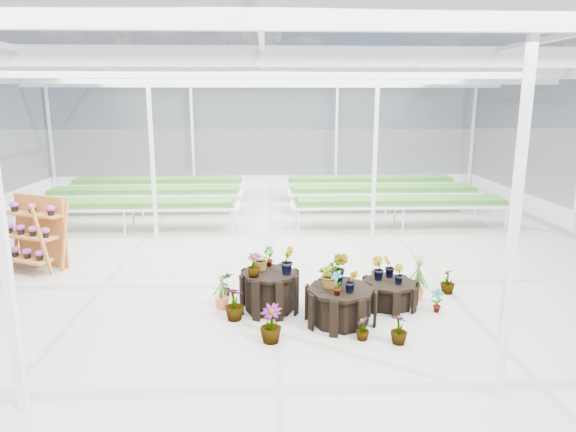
{
  "coord_description": "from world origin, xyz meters",
  "views": [
    {
      "loc": [
        0.04,
        -9.83,
        3.72
      ],
      "look_at": [
        0.5,
        0.89,
        1.3
      ],
      "focal_mm": 32.0,
      "sensor_mm": 36.0,
      "label": 1
    }
  ],
  "objects_px": {
    "plinth_mid": "(340,306)",
    "shelf_rack": "(29,234)",
    "plinth_tall": "(270,291)",
    "plinth_low": "(389,294)"
  },
  "relations": [
    {
      "from": "plinth_tall",
      "to": "shelf_rack",
      "type": "relative_size",
      "value": 0.64
    },
    {
      "from": "plinth_low",
      "to": "plinth_tall",
      "type": "bearing_deg",
      "value": -177.4
    },
    {
      "from": "plinth_tall",
      "to": "plinth_low",
      "type": "xyz_separation_m",
      "value": [
        2.2,
        0.1,
        -0.12
      ]
    },
    {
      "from": "plinth_mid",
      "to": "shelf_rack",
      "type": "bearing_deg",
      "value": 154.23
    },
    {
      "from": "plinth_mid",
      "to": "plinth_tall",
      "type": "bearing_deg",
      "value": 153.43
    },
    {
      "from": "plinth_tall",
      "to": "shelf_rack",
      "type": "xyz_separation_m",
      "value": [
        -5.35,
        2.56,
        0.46
      ]
    },
    {
      "from": "plinth_mid",
      "to": "plinth_low",
      "type": "xyz_separation_m",
      "value": [
        1.0,
        0.7,
        -0.08
      ]
    },
    {
      "from": "plinth_tall",
      "to": "plinth_mid",
      "type": "relative_size",
      "value": 0.89
    },
    {
      "from": "plinth_mid",
      "to": "shelf_rack",
      "type": "xyz_separation_m",
      "value": [
        -6.55,
        3.16,
        0.51
      ]
    },
    {
      "from": "plinth_tall",
      "to": "plinth_mid",
      "type": "bearing_deg",
      "value": -26.57
    }
  ]
}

